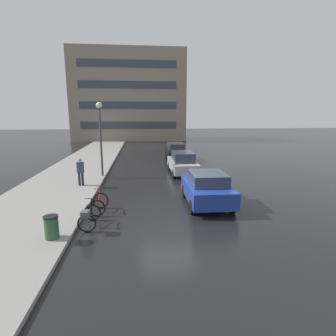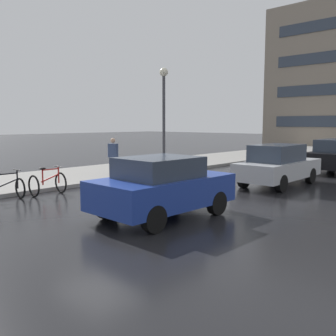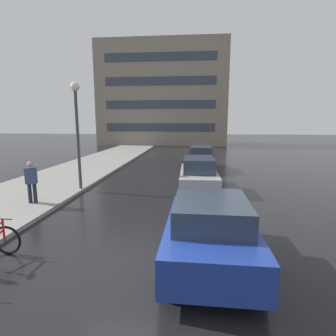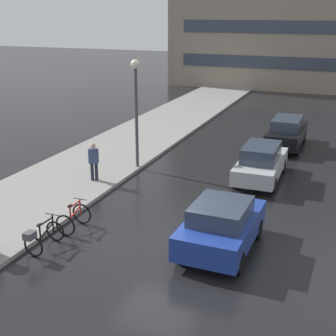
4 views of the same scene
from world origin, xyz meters
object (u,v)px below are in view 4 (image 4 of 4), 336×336
Objects in this scene: car_black at (287,132)px; streetlamp at (136,97)px; bicycle_second at (74,218)px; pedestrian at (94,161)px; car_silver at (261,162)px; car_blue at (221,225)px; bicycle_nearest at (41,237)px.

car_black is 0.88× the size of streetlamp.
pedestrian is (-1.64, 4.18, 0.60)m from bicycle_second.
streetlamp is (-0.74, 6.56, 2.97)m from bicycle_second.
car_black is (5.15, 12.90, 0.43)m from bicycle_second.
car_silver is (4.87, 7.17, 0.41)m from bicycle_second.
car_silver is (-0.10, 6.69, 0.00)m from car_blue.
car_silver is at bearing 55.80° from bicycle_second.
car_silver is 7.17m from pedestrian.
streetlamp is at bearing -132.85° from car_black.
car_black is at bearing 52.11° from pedestrian.
streetlamp is (-0.62, 8.20, 2.90)m from bicycle_nearest.
bicycle_second is 0.25× the size of car_silver.
bicycle_nearest is 1.64m from bicycle_second.
car_blue is (4.97, 0.48, 0.41)m from bicycle_second.
bicycle_second is 8.68m from car_silver.
pedestrian is at bearing 104.69° from bicycle_nearest.
bicycle_nearest is 0.33× the size of car_silver.
car_black reaches higher than car_silver.
bicycle_nearest is at bearing -85.65° from streetlamp.
car_black is at bearing 89.21° from car_blue.
car_blue is at bearing 22.65° from bicycle_nearest.
car_silver is 5.73m from car_black.
car_black is at bearing 68.25° from bicycle_second.
bicycle_second is 7.24m from streetlamp.
pedestrian reaches higher than car_black.
pedestrian is 0.35× the size of streetlamp.
streetlamp is at bearing -173.76° from car_silver.
car_blue reaches higher than bicycle_second.
car_silver reaches higher than bicycle_second.
bicycle_second is 5.02m from car_blue.
car_silver is at bearing 60.49° from bicycle_nearest.
streetlamp is (0.90, 2.38, 2.37)m from pedestrian.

